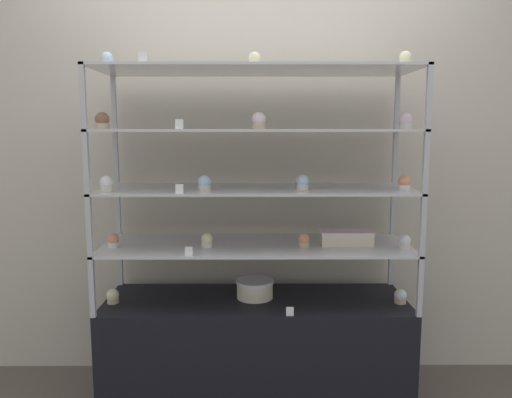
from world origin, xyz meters
The scene contains 30 objects.
back_wall centered at (0.00, 0.40, 1.30)m, with size 8.00×0.05×2.60m.
display_base centered at (0.00, 0.00, 0.28)m, with size 1.56×0.52×0.56m.
display_riser_lower centered at (0.00, 0.00, 0.83)m, with size 1.56×0.52×0.29m.
display_riser_middle centered at (0.00, 0.00, 1.12)m, with size 1.56×0.52×0.29m.
display_riser_upper centered at (0.00, 0.00, 1.42)m, with size 1.56×0.52×0.29m.
display_riser_top centered at (0.00, 0.00, 1.71)m, with size 1.56×0.52×0.29m.
layer_cake_centerpiece centered at (-0.01, 0.02, 0.60)m, with size 0.20×0.20×0.10m.
sheet_cake_frosted centered at (0.46, -0.02, 0.88)m, with size 0.26×0.13×0.07m.
cupcake_0 centered at (-0.73, -0.06, 0.59)m, with size 0.06×0.06×0.07m.
cupcake_1 centered at (0.73, -0.07, 0.59)m, with size 0.06×0.06×0.07m.
price_tag_0 centered at (0.16, -0.24, 0.58)m, with size 0.04×0.00×0.04m.
cupcake_2 centered at (-0.71, -0.06, 0.88)m, with size 0.06×0.06×0.07m.
cupcake_3 centered at (-0.25, -0.06, 0.88)m, with size 0.06×0.06×0.07m.
cupcake_4 centered at (0.24, -0.06, 0.88)m, with size 0.06×0.06×0.07m.
cupcake_5 centered at (0.73, -0.10, 0.88)m, with size 0.06×0.06×0.07m.
price_tag_1 centered at (-0.31, -0.24, 0.87)m, with size 0.04×0.00×0.04m.
cupcake_6 centered at (-0.71, -0.14, 1.17)m, with size 0.06×0.06×0.07m.
cupcake_7 centered at (-0.25, -0.11, 1.17)m, with size 0.06×0.06×0.07m.
cupcake_8 centered at (0.22, -0.09, 1.17)m, with size 0.06×0.06×0.07m.
cupcake_9 centered at (0.72, -0.10, 1.17)m, with size 0.06×0.06×0.07m.
price_tag_2 centered at (-0.35, -0.24, 1.16)m, with size 0.04×0.00×0.04m.
cupcake_10 centered at (-0.73, -0.12, 1.47)m, with size 0.07×0.07×0.08m.
cupcake_11 centered at (0.01, -0.13, 1.47)m, with size 0.07×0.07×0.08m.
cupcake_12 centered at (0.72, -0.06, 1.47)m, with size 0.07×0.07×0.08m.
price_tag_3 centered at (-0.35, -0.24, 1.45)m, with size 0.04×0.00×0.04m.
cupcake_13 centered at (-0.71, -0.04, 1.76)m, with size 0.06×0.06×0.07m.
cupcake_14 centered at (-0.01, -0.05, 1.76)m, with size 0.06×0.06×0.07m.
cupcake_15 centered at (0.71, -0.07, 1.76)m, with size 0.06×0.06×0.07m.
price_tag_4 centered at (-0.50, -0.24, 1.74)m, with size 0.04×0.00×0.04m.
donut_glazed centered at (-0.46, 0.04, 1.74)m, with size 0.11×0.11×0.03m.
Camera 1 is at (-0.01, -2.49, 1.43)m, focal length 35.00 mm.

